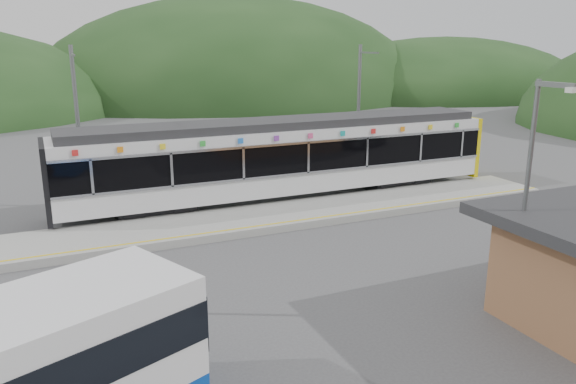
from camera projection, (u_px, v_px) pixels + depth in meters
name	position (u px, v px, depth m)	size (l,w,h in m)	color
ground	(312.00, 245.00, 20.25)	(120.00, 120.00, 0.00)	#4C4C4F
hills	(377.00, 193.00, 27.36)	(146.00, 149.00, 26.00)	#1E3D19
platform	(276.00, 216.00, 23.12)	(26.00, 3.20, 0.30)	#9E9E99
yellow_line	(289.00, 222.00, 21.94)	(26.00, 0.10, 0.01)	yellow
train	(284.00, 156.00, 25.63)	(20.44, 3.01, 3.74)	black
catenary_mast_west	(78.00, 125.00, 24.10)	(0.18, 1.80, 7.00)	slate
catenary_mast_east	(359.00, 110.00, 29.63)	(0.18, 1.80, 7.00)	slate
lamp_post	(531.00, 184.00, 13.74)	(0.36, 1.10, 6.24)	slate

